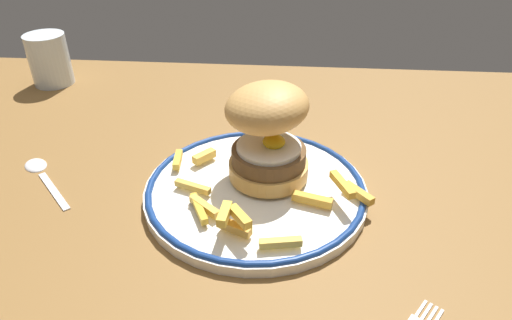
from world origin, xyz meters
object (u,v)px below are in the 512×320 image
(burger, at_px, (268,130))
(water_glass, at_px, (50,63))
(spoon, at_px, (39,169))
(dinner_plate, at_px, (256,187))

(burger, bearing_deg, water_glass, 145.59)
(water_glass, bearing_deg, spoon, -68.90)
(dinner_plate, relative_size, water_glass, 2.96)
(dinner_plate, distance_m, burger, 0.07)
(burger, distance_m, water_glass, 0.48)
(water_glass, height_order, spoon, water_glass)
(dinner_plate, xyz_separation_m, water_glass, (-0.38, 0.29, 0.03))
(spoon, bearing_deg, water_glass, 111.10)
(spoon, bearing_deg, burger, -0.08)
(burger, xyz_separation_m, water_glass, (-0.39, 0.27, -0.04))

